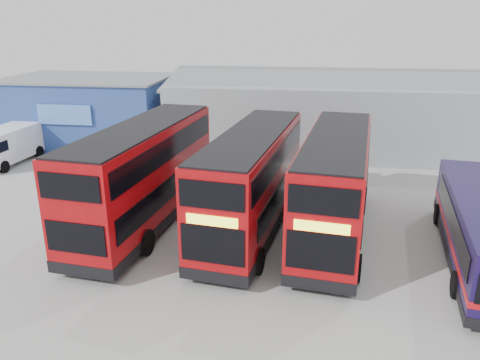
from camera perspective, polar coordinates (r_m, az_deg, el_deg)
ground_plane at (r=19.29m, az=-1.13°, el=-10.12°), size 120.00×120.00×0.00m
office_block at (r=39.02m, az=-17.74°, el=8.15°), size 12.30×8.32×5.12m
maintenance_shed at (r=37.62m, az=16.05°, el=7.96°), size 30.50×12.00×5.89m
double_decker_left at (r=22.30m, az=-11.58°, el=0.39°), size 4.06×11.66×4.84m
double_decker_centre at (r=21.27m, az=1.43°, el=-0.39°), size 4.15×11.26×4.66m
double_decker_right at (r=21.20m, az=11.43°, el=-0.84°), size 4.08×11.26×4.67m
panel_van at (r=35.42m, az=-26.60°, el=3.91°), size 2.66×5.64×2.41m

